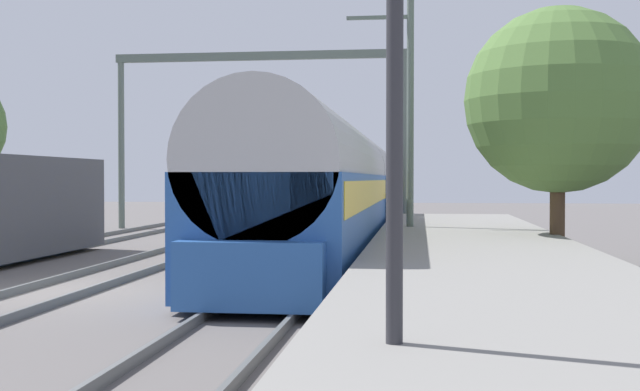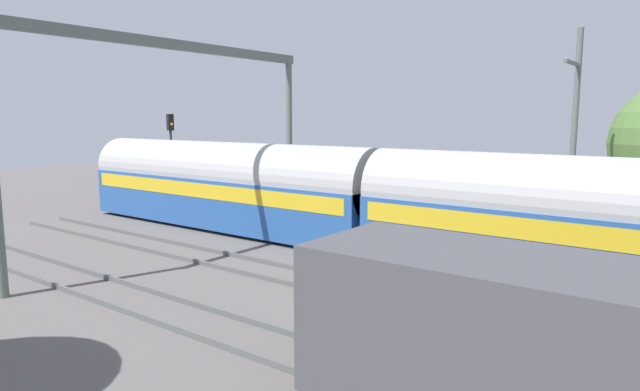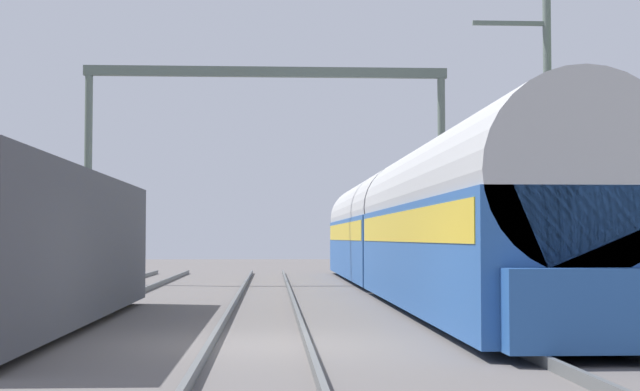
% 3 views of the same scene
% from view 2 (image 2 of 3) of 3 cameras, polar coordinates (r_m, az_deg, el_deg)
% --- Properties ---
extents(passenger_train, '(2.93, 32.85, 3.82)m').
position_cam_2_polar(passenger_train, '(20.43, 6.08, -0.65)').
color(passenger_train, '#28569E').
rests_on(passenger_train, ground).
extents(person_crossing, '(0.46, 0.37, 1.73)m').
position_cam_2_polar(person_crossing, '(22.06, 7.87, -2.52)').
color(person_crossing, '#3A3A3A').
rests_on(person_crossing, ground).
extents(railway_signal_far, '(0.36, 0.30, 5.27)m').
position_cam_2_polar(railway_signal_far, '(31.37, -15.30, 4.73)').
color(railway_signal_far, '#2D2D33').
rests_on(railway_signal_far, ground).
extents(catenary_gantry, '(13.17, 0.28, 7.86)m').
position_cam_2_polar(catenary_gantry, '(20.79, -14.79, 9.54)').
color(catenary_gantry, '#57655C').
rests_on(catenary_gantry, ground).
extents(catenary_pole_east_mid, '(1.90, 0.20, 8.00)m').
position_cam_2_polar(catenary_pole_east_mid, '(20.20, 24.94, 4.74)').
color(catenary_pole_east_mid, '#57655C').
rests_on(catenary_pole_east_mid, ground).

